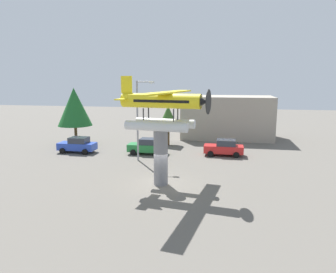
{
  "coord_description": "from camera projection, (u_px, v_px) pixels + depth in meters",
  "views": [
    {
      "loc": [
        4.94,
        -22.98,
        8.01
      ],
      "look_at": [
        0.0,
        3.0,
        3.29
      ],
      "focal_mm": 33.4,
      "sensor_mm": 36.0,
      "label": 1
    }
  ],
  "objects": [
    {
      "name": "car_near_blue",
      "position": [
        78.0,
        145.0,
        35.31
      ],
      "size": [
        4.2,
        2.02,
        1.76
      ],
      "rotation": [
        0.0,
        0.0,
        3.14
      ],
      "color": "#2847B7",
      "rests_on": "ground"
    },
    {
      "name": "ground_plane",
      "position": [
        161.0,
        184.0,
        24.54
      ],
      "size": [
        140.0,
        140.0,
        0.0
      ],
      "primitive_type": "plane",
      "color": "#605B54"
    },
    {
      "name": "storefront_building",
      "position": [
        227.0,
        117.0,
        44.39
      ],
      "size": [
        12.44,
        7.18,
        5.89
      ],
      "primitive_type": "cube",
      "color": "#9E9384",
      "rests_on": "ground"
    },
    {
      "name": "streetlight_primary",
      "position": [
        139.0,
        115.0,
        31.11
      ],
      "size": [
        1.84,
        0.28,
        8.02
      ],
      "color": "gray",
      "rests_on": "ground"
    },
    {
      "name": "car_far_red",
      "position": [
        224.0,
        148.0,
        33.83
      ],
      "size": [
        4.2,
        2.02,
        1.76
      ],
      "rotation": [
        0.0,
        0.0,
        3.14
      ],
      "color": "red",
      "rests_on": "ground"
    },
    {
      "name": "tree_east",
      "position": [
        168.0,
        118.0,
        39.02
      ],
      "size": [
        2.72,
        2.72,
        5.01
      ],
      "color": "brown",
      "rests_on": "ground"
    },
    {
      "name": "display_pedestal",
      "position": [
        161.0,
        157.0,
        24.16
      ],
      "size": [
        1.1,
        1.1,
        4.39
      ],
      "primitive_type": "cylinder",
      "color": "slate",
      "rests_on": "ground"
    },
    {
      "name": "car_mid_green",
      "position": [
        148.0,
        146.0,
        34.53
      ],
      "size": [
        4.2,
        2.02,
        1.76
      ],
      "rotation": [
        0.0,
        0.0,
        3.14
      ],
      "color": "#237A38",
      "rests_on": "ground"
    },
    {
      "name": "floatplane_monument",
      "position": [
        162.0,
        107.0,
        23.44
      ],
      "size": [
        7.09,
        10.45,
        4.0
      ],
      "rotation": [
        0.0,
        0.0,
        -0.15
      ],
      "color": "silver",
      "rests_on": "display_pedestal"
    },
    {
      "name": "tree_west",
      "position": [
        74.0,
        107.0,
        38.69
      ],
      "size": [
        4.22,
        4.22,
        7.18
      ],
      "color": "brown",
      "rests_on": "ground"
    }
  ]
}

